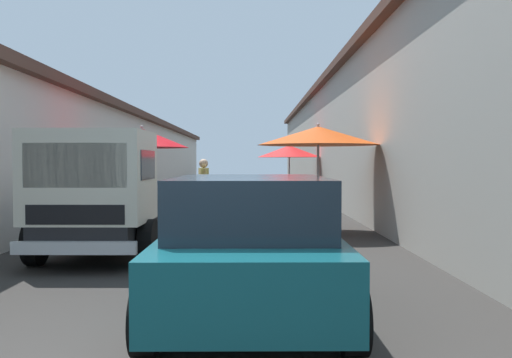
{
  "coord_description": "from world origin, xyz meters",
  "views": [
    {
      "loc": [
        -3.8,
        -0.76,
        1.61
      ],
      "look_at": [
        11.56,
        -0.88,
        1.13
      ],
      "focal_mm": 39.4,
      "sensor_mm": 36.0,
      "label": 1
    }
  ],
  "objects_px": {
    "fruit_stall_far_left": "(318,146)",
    "fruit_stall_mid_lane": "(289,155)",
    "delivery_truck": "(104,196)",
    "vendor_by_crates": "(204,187)",
    "hatchback_car": "(250,244)",
    "plastic_stool": "(288,204)",
    "fruit_stall_near_right": "(143,149)",
    "parked_scooter": "(289,205)"
  },
  "relations": [
    {
      "from": "fruit_stall_far_left",
      "to": "fruit_stall_mid_lane",
      "type": "bearing_deg",
      "value": -0.57
    },
    {
      "from": "fruit_stall_far_left",
      "to": "delivery_truck",
      "type": "bearing_deg",
      "value": 128.77
    },
    {
      "from": "vendor_by_crates",
      "to": "fruit_stall_far_left",
      "type": "bearing_deg",
      "value": -122.19
    },
    {
      "from": "hatchback_car",
      "to": "vendor_by_crates",
      "type": "relative_size",
      "value": 2.34
    },
    {
      "from": "hatchback_car",
      "to": "plastic_stool",
      "type": "height_order",
      "value": "hatchback_car"
    },
    {
      "from": "fruit_stall_near_right",
      "to": "parked_scooter",
      "type": "height_order",
      "value": "fruit_stall_near_right"
    },
    {
      "from": "fruit_stall_mid_lane",
      "to": "delivery_truck",
      "type": "xyz_separation_m",
      "value": [
        -14.18,
        4.05,
        -0.83
      ]
    },
    {
      "from": "fruit_stall_mid_lane",
      "to": "plastic_stool",
      "type": "distance_m",
      "value": 6.94
    },
    {
      "from": "fruit_stall_mid_lane",
      "to": "vendor_by_crates",
      "type": "relative_size",
      "value": 1.6
    },
    {
      "from": "fruit_stall_far_left",
      "to": "plastic_stool",
      "type": "xyz_separation_m",
      "value": [
        4.27,
        0.38,
        -1.63
      ]
    },
    {
      "from": "fruit_stall_far_left",
      "to": "fruit_stall_mid_lane",
      "type": "height_order",
      "value": "fruit_stall_far_left"
    },
    {
      "from": "delivery_truck",
      "to": "parked_scooter",
      "type": "xyz_separation_m",
      "value": [
        5.62,
        -3.46,
        -0.59
      ]
    },
    {
      "from": "delivery_truck",
      "to": "fruit_stall_near_right",
      "type": "bearing_deg",
      "value": 0.72
    },
    {
      "from": "fruit_stall_mid_lane",
      "to": "hatchback_car",
      "type": "bearing_deg",
      "value": 174.8
    },
    {
      "from": "fruit_stall_far_left",
      "to": "delivery_truck",
      "type": "height_order",
      "value": "fruit_stall_far_left"
    },
    {
      "from": "fruit_stall_mid_lane",
      "to": "parked_scooter",
      "type": "bearing_deg",
      "value": 176.08
    },
    {
      "from": "fruit_stall_near_right",
      "to": "vendor_by_crates",
      "type": "xyz_separation_m",
      "value": [
        1.22,
        -1.29,
        -0.93
      ]
    },
    {
      "from": "fruit_stall_mid_lane",
      "to": "parked_scooter",
      "type": "relative_size",
      "value": 1.58
    },
    {
      "from": "fruit_stall_near_right",
      "to": "hatchback_car",
      "type": "xyz_separation_m",
      "value": [
        -7.09,
        -2.49,
        -1.16
      ]
    },
    {
      "from": "fruit_stall_mid_lane",
      "to": "delivery_truck",
      "type": "height_order",
      "value": "fruit_stall_mid_lane"
    },
    {
      "from": "fruit_stall_far_left",
      "to": "fruit_stall_mid_lane",
      "type": "distance_m",
      "value": 11.02
    },
    {
      "from": "hatchback_car",
      "to": "parked_scooter",
      "type": "bearing_deg",
      "value": -6.41
    },
    {
      "from": "delivery_truck",
      "to": "hatchback_car",
      "type": "bearing_deg",
      "value": -144.61
    },
    {
      "from": "hatchback_car",
      "to": "vendor_by_crates",
      "type": "distance_m",
      "value": 8.4
    },
    {
      "from": "fruit_stall_near_right",
      "to": "parked_scooter",
      "type": "distance_m",
      "value": 4.28
    },
    {
      "from": "parked_scooter",
      "to": "fruit_stall_mid_lane",
      "type": "bearing_deg",
      "value": -3.92
    },
    {
      "from": "fruit_stall_mid_lane",
      "to": "vendor_by_crates",
      "type": "distance_m",
      "value": 9.77
    },
    {
      "from": "fruit_stall_near_right",
      "to": "fruit_stall_mid_lane",
      "type": "height_order",
      "value": "fruit_stall_near_right"
    },
    {
      "from": "fruit_stall_near_right",
      "to": "plastic_stool",
      "type": "distance_m",
      "value": 5.47
    },
    {
      "from": "fruit_stall_far_left",
      "to": "fruit_stall_mid_lane",
      "type": "relative_size",
      "value": 1.02
    },
    {
      "from": "fruit_stall_mid_lane",
      "to": "plastic_stool",
      "type": "xyz_separation_m",
      "value": [
        -6.74,
        0.49,
        -1.55
      ]
    },
    {
      "from": "fruit_stall_near_right",
      "to": "vendor_by_crates",
      "type": "distance_m",
      "value": 2.0
    },
    {
      "from": "hatchback_car",
      "to": "parked_scooter",
      "type": "xyz_separation_m",
      "value": [
        9.06,
        -1.02,
        -0.29
      ]
    },
    {
      "from": "vendor_by_crates",
      "to": "parked_scooter",
      "type": "bearing_deg",
      "value": -71.19
    },
    {
      "from": "hatchback_car",
      "to": "delivery_truck",
      "type": "bearing_deg",
      "value": 35.39
    },
    {
      "from": "fruit_stall_far_left",
      "to": "vendor_by_crates",
      "type": "relative_size",
      "value": 1.63
    },
    {
      "from": "parked_scooter",
      "to": "plastic_stool",
      "type": "height_order",
      "value": "parked_scooter"
    },
    {
      "from": "fruit_stall_near_right",
      "to": "fruit_stall_mid_lane",
      "type": "bearing_deg",
      "value": -21.24
    },
    {
      "from": "fruit_stall_near_right",
      "to": "hatchback_car",
      "type": "bearing_deg",
      "value": -160.63
    },
    {
      "from": "fruit_stall_near_right",
      "to": "vendor_by_crates",
      "type": "bearing_deg",
      "value": -46.68
    },
    {
      "from": "fruit_stall_near_right",
      "to": "vendor_by_crates",
      "type": "height_order",
      "value": "fruit_stall_near_right"
    },
    {
      "from": "fruit_stall_mid_lane",
      "to": "parked_scooter",
      "type": "height_order",
      "value": "fruit_stall_mid_lane"
    }
  ]
}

